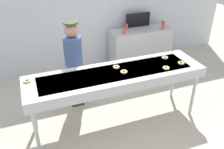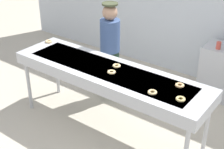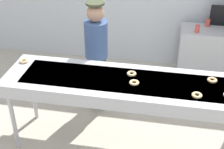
# 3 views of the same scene
# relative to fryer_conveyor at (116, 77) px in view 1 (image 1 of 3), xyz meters

# --- Properties ---
(ground_plane) EXTENTS (16.00, 16.00, 0.00)m
(ground_plane) POSITION_rel_fryer_conveyor_xyz_m (0.00, 0.00, -0.93)
(ground_plane) COLOR beige
(back_wall) EXTENTS (8.00, 0.12, 2.86)m
(back_wall) POSITION_rel_fryer_conveyor_xyz_m (0.00, 2.38, 0.50)
(back_wall) COLOR silver
(back_wall) RESTS_ON ground
(fryer_conveyor) EXTENTS (2.93, 0.79, 1.01)m
(fryer_conveyor) POSITION_rel_fryer_conveyor_xyz_m (0.00, 0.00, 0.00)
(fryer_conveyor) COLOR #B7BABF
(fryer_conveyor) RESTS_ON ground
(plain_donut_0) EXTENTS (0.16, 0.16, 0.03)m
(plain_donut_0) POSITION_rel_fryer_conveyor_xyz_m (0.05, 0.13, 0.10)
(plain_donut_0) COLOR #E8C888
(plain_donut_0) RESTS_ON fryer_conveyor
(plain_donut_1) EXTENTS (0.16, 0.16, 0.03)m
(plain_donut_1) POSITION_rel_fryer_conveyor_xyz_m (1.15, -0.12, 0.10)
(plain_donut_1) COLOR #EBD382
(plain_donut_1) RESTS_ON fryer_conveyor
(plain_donut_2) EXTENTS (0.12, 0.12, 0.03)m
(plain_donut_2) POSITION_rel_fryer_conveyor_xyz_m (-1.36, 0.19, 0.10)
(plain_donut_2) COLOR #EAC28B
(plain_donut_2) RESTS_ON fryer_conveyor
(plain_donut_3) EXTENTS (0.16, 0.16, 0.03)m
(plain_donut_3) POSITION_rel_fryer_conveyor_xyz_m (0.11, -0.06, 0.10)
(plain_donut_3) COLOR #F4D18F
(plain_donut_3) RESTS_ON fryer_conveyor
(plain_donut_4) EXTENTS (0.16, 0.16, 0.03)m
(plain_donut_4) POSITION_rel_fryer_conveyor_xyz_m (0.81, -0.19, 0.10)
(plain_donut_4) COLOR #EFCF8C
(plain_donut_4) RESTS_ON fryer_conveyor
(plain_donut_5) EXTENTS (0.16, 0.16, 0.03)m
(plain_donut_5) POSITION_rel_fryer_conveyor_xyz_m (1.00, 0.16, 0.10)
(plain_donut_5) COLOR #F5C484
(plain_donut_5) RESTS_ON fryer_conveyor
(worker_baker) EXTENTS (0.32, 0.32, 1.68)m
(worker_baker) POSITION_rel_fryer_conveyor_xyz_m (-0.53, 0.75, 0.03)
(worker_baker) COLOR #1F3728
(worker_baker) RESTS_ON ground
(prep_counter) EXTENTS (1.54, 0.54, 0.92)m
(prep_counter) POSITION_rel_fryer_conveyor_xyz_m (1.43, 1.93, -0.46)
(prep_counter) COLOR #B7BABF
(prep_counter) RESTS_ON ground
(paper_cup_0) EXTENTS (0.08, 0.08, 0.12)m
(paper_cup_0) POSITION_rel_fryer_conveyor_xyz_m (1.08, 2.07, 0.06)
(paper_cup_0) COLOR #CC4C3F
(paper_cup_0) RESTS_ON prep_counter
(paper_cup_1) EXTENTS (0.08, 0.08, 0.12)m
(paper_cup_1) POSITION_rel_fryer_conveyor_xyz_m (0.90, 1.78, 0.06)
(paper_cup_1) COLOR #CC4C3F
(paper_cup_1) RESTS_ON prep_counter
(paper_cup_2) EXTENTS (0.08, 0.08, 0.12)m
(paper_cup_2) POSITION_rel_fryer_conveyor_xyz_m (1.92, 1.75, 0.06)
(paper_cup_2) COLOR #CC4C3F
(paper_cup_2) RESTS_ON prep_counter
(paper_cup_3) EXTENTS (0.08, 0.08, 0.12)m
(paper_cup_3) POSITION_rel_fryer_conveyor_xyz_m (2.06, 1.97, 0.06)
(paper_cup_3) COLOR #CC4C3F
(paper_cup_3) RESTS_ON prep_counter
(menu_display) EXTENTS (0.64, 0.04, 0.35)m
(menu_display) POSITION_rel_fryer_conveyor_xyz_m (1.43, 2.15, 0.17)
(menu_display) COLOR black
(menu_display) RESTS_ON prep_counter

